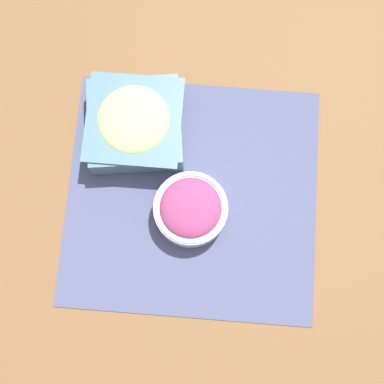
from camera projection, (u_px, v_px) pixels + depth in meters
name	position (u px, v px, depth m)	size (l,w,h in m)	color
ground_plane	(192.00, 196.00, 1.02)	(3.00, 3.00, 0.00)	brown
placemat	(192.00, 196.00, 1.02)	(0.47, 0.45, 0.00)	#474C70
onion_bowl	(191.00, 209.00, 0.98)	(0.14, 0.14, 0.06)	silver
cucumber_bowl	(135.00, 123.00, 1.00)	(0.20, 0.20, 0.08)	slate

